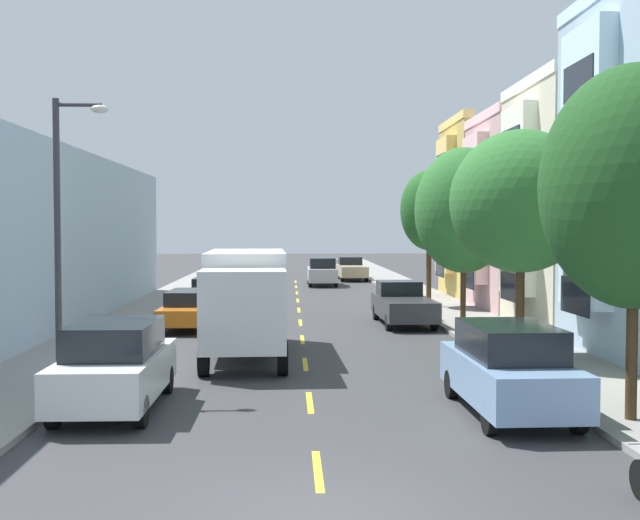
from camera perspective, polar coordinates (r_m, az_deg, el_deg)
ground_plane at (r=40.82m, az=-1.61°, el=-3.24°), size 160.00×160.00×0.00m
sidewalk_left at (r=39.39m, az=-11.98°, el=-3.39°), size 3.20×120.00×0.14m
sidewalk_right at (r=39.55m, az=8.78°, el=-3.35°), size 3.20×120.00×0.14m
lane_centerline_dashes at (r=35.35m, az=-1.51°, el=-4.11°), size 0.14×47.20×0.01m
townhouse_fourth_rose at (r=40.19m, az=20.67°, el=3.00°), size 13.78×6.80×9.49m
townhouse_fifth_mustard at (r=46.46m, az=16.37°, el=3.40°), size 12.14×6.80×10.21m
street_tree_nearest at (r=16.74m, az=22.03°, el=4.97°), size 3.73×3.73×7.11m
street_tree_second at (r=23.84m, az=14.51°, el=4.17°), size 4.21×4.21×6.75m
street_tree_third at (r=31.16m, az=10.48°, el=3.59°), size 3.86×3.86×7.01m
street_tree_farthest at (r=38.58m, az=8.00°, el=3.61°), size 2.84×2.84×6.70m
street_lamp at (r=19.93m, az=-18.27°, el=2.78°), size 1.35×0.28×6.98m
delivery_box_truck at (r=24.22m, az=-5.44°, el=-2.68°), size 2.63×7.87×3.25m
parked_suv_sky at (r=17.28m, az=13.68°, el=-7.71°), size 2.04×4.84×1.93m
parked_pickup_champagne at (r=59.52m, az=2.31°, el=-0.68°), size 2.15×5.35×1.73m
parked_suv_white at (r=17.81m, az=-14.75°, el=-7.42°), size 1.96×4.81×1.93m
parked_wagon_orange at (r=31.31m, az=-9.58°, el=-3.50°), size 1.94×4.74×1.50m
parked_hatchback_forest at (r=38.65m, az=-8.18°, el=-2.45°), size 1.74×4.00×1.50m
parked_pickup_charcoal at (r=32.41m, az=6.08°, el=-3.24°), size 2.14×5.35×1.73m
parked_hatchback_burgundy at (r=61.92m, az=-5.77°, el=-0.64°), size 1.77×4.01×1.50m
moving_silver_sedan at (r=53.69m, az=0.15°, el=-0.84°), size 1.95×4.80×1.93m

